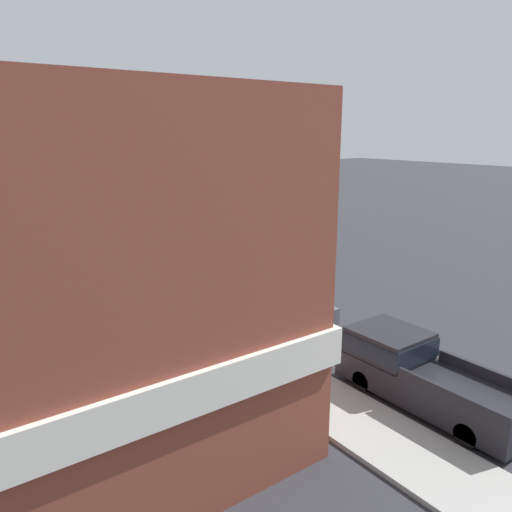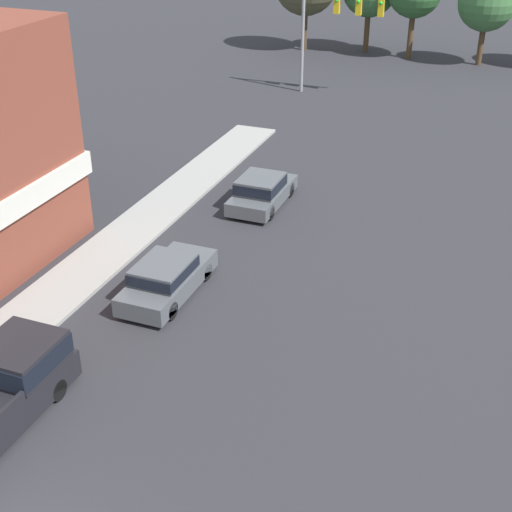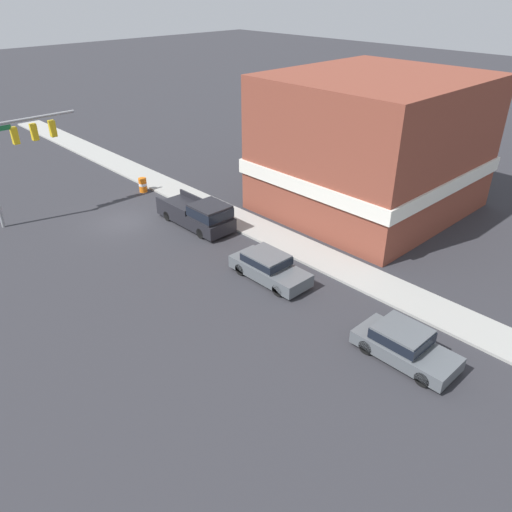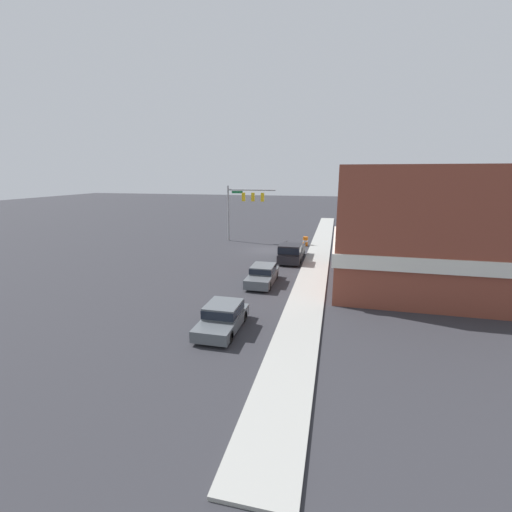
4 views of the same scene
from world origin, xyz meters
TOP-DOWN VIEW (x-y plane):
  - ground_plane at (0.00, 0.00)m, footprint 200.00×200.00m
  - sidewalk_curb at (-5.70, 0.00)m, footprint 2.40×60.00m
  - near_signal_assembly at (3.98, -4.69)m, footprint 6.13×0.49m
  - car_lead at (-2.00, 11.67)m, footprint 1.87×4.58m
  - car_second_ahead at (-1.60, 20.14)m, footprint 1.94×4.34m
  - pickup_truck_parked at (-3.25, 4.20)m, footprint 2.10×5.77m
  - construction_barrel at (-3.90, -3.67)m, footprint 0.61×0.61m
  - corner_brick_building at (-13.84, 9.46)m, footprint 13.19×11.91m

SIDE VIEW (x-z plane):
  - ground_plane at x=0.00m, z-range 0.00..0.00m
  - sidewalk_curb at x=-5.70m, z-range 0.00..0.14m
  - construction_barrel at x=-3.90m, z-range 0.01..1.08m
  - car_lead at x=-2.00m, z-range 0.03..1.46m
  - car_second_ahead at x=-1.60m, z-range 0.03..1.48m
  - pickup_truck_parked at x=-3.25m, z-range -0.02..1.87m
  - corner_brick_building at x=-13.84m, z-range -0.13..8.78m
  - near_signal_assembly at x=3.98m, z-range 1.59..8.55m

